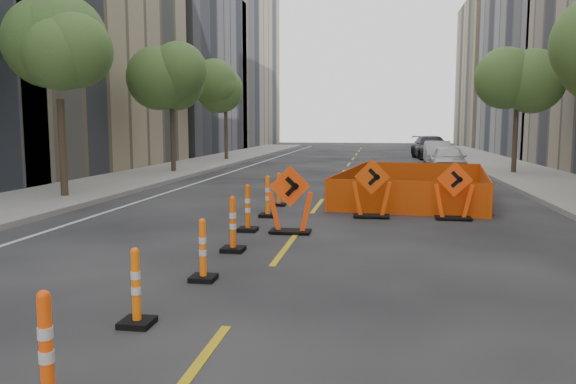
% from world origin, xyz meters
% --- Properties ---
extents(ground_plane, '(140.00, 140.00, 0.00)m').
position_xyz_m(ground_plane, '(0.00, 0.00, 0.00)').
color(ground_plane, black).
extents(sidewalk_left, '(4.00, 90.00, 0.15)m').
position_xyz_m(sidewalk_left, '(-9.00, 12.00, 0.07)').
color(sidewalk_left, gray).
rests_on(sidewalk_left, ground).
extents(bld_left_d, '(12.00, 16.00, 14.00)m').
position_xyz_m(bld_left_d, '(-17.00, 39.20, 7.00)').
color(bld_left_d, '#4C4C51').
rests_on(bld_left_d, ground).
extents(bld_left_e, '(12.00, 20.00, 20.00)m').
position_xyz_m(bld_left_e, '(-17.00, 55.60, 10.00)').
color(bld_left_e, gray).
rests_on(bld_left_e, ground).
extents(bld_right_e, '(12.00, 14.00, 16.00)m').
position_xyz_m(bld_right_e, '(17.00, 58.60, 8.00)').
color(bld_right_e, tan).
rests_on(bld_right_e, ground).
extents(tree_l_b, '(2.80, 2.80, 5.95)m').
position_xyz_m(tree_l_b, '(-8.40, 10.00, 4.53)').
color(tree_l_b, '#382B1E').
rests_on(tree_l_b, ground).
extents(tree_l_c, '(2.80, 2.80, 5.95)m').
position_xyz_m(tree_l_c, '(-8.40, 20.00, 4.53)').
color(tree_l_c, '#382B1E').
rests_on(tree_l_c, ground).
extents(tree_l_d, '(2.80, 2.80, 5.95)m').
position_xyz_m(tree_l_d, '(-8.40, 30.00, 4.53)').
color(tree_l_d, '#382B1E').
rests_on(tree_l_d, ground).
extents(tree_r_c, '(2.80, 2.80, 5.95)m').
position_xyz_m(tree_r_c, '(8.40, 22.00, 4.53)').
color(tree_r_c, '#382B1E').
rests_on(tree_r_c, ground).
extents(channelizer_1, '(0.43, 0.43, 1.08)m').
position_xyz_m(channelizer_1, '(-0.99, -2.71, 0.54)').
color(channelizer_1, '#FF4A0A').
rests_on(channelizer_1, ground).
extents(channelizer_2, '(0.39, 0.39, 0.99)m').
position_xyz_m(channelizer_2, '(-1.11, -0.63, 0.50)').
color(channelizer_2, '#F8620A').
rests_on(channelizer_2, ground).
extents(channelizer_3, '(0.40, 0.40, 1.01)m').
position_xyz_m(channelizer_3, '(-0.92, 1.45, 0.50)').
color(channelizer_3, '#FF630A').
rests_on(channelizer_3, ground).
extents(channelizer_4, '(0.44, 0.44, 1.11)m').
position_xyz_m(channelizer_4, '(-0.98, 3.54, 0.55)').
color(channelizer_4, '#E85409').
rests_on(channelizer_4, ground).
extents(channelizer_5, '(0.44, 0.44, 1.11)m').
position_xyz_m(channelizer_5, '(-1.17, 5.62, 0.55)').
color(channelizer_5, '#D95009').
rests_on(channelizer_5, ground).
extents(channelizer_6, '(0.44, 0.44, 1.12)m').
position_xyz_m(channelizer_6, '(-1.11, 7.71, 0.56)').
color(channelizer_6, '#FF640A').
rests_on(channelizer_6, ground).
extents(channelizer_7, '(0.40, 0.40, 1.03)m').
position_xyz_m(channelizer_7, '(-1.18, 9.79, 0.51)').
color(channelizer_7, '#FF5C0A').
rests_on(channelizer_7, ground).
extents(channelizer_8, '(0.40, 0.40, 1.03)m').
position_xyz_m(channelizer_8, '(-1.10, 11.88, 0.51)').
color(channelizer_8, '#DC5709').
rests_on(channelizer_8, ground).
extents(chevron_sign_left, '(1.18, 0.93, 1.56)m').
position_xyz_m(chevron_sign_left, '(-0.16, 5.56, 0.78)').
color(chevron_sign_left, '#FD420A').
rests_on(chevron_sign_left, ground).
extents(chevron_sign_center, '(1.13, 0.79, 1.57)m').
position_xyz_m(chevron_sign_center, '(1.66, 8.04, 0.79)').
color(chevron_sign_center, '#D54108').
rests_on(chevron_sign_center, ground).
extents(chevron_sign_right, '(1.16, 0.90, 1.53)m').
position_xyz_m(chevron_sign_right, '(3.78, 8.05, 0.76)').
color(chevron_sign_right, '#F3400A').
rests_on(chevron_sign_right, ground).
extents(safety_fence, '(5.40, 8.10, 0.95)m').
position_xyz_m(safety_fence, '(3.05, 12.35, 0.47)').
color(safety_fence, '#D5540B').
rests_on(safety_fence, ground).
extents(parked_car_near, '(1.88, 4.25, 1.42)m').
position_xyz_m(parked_car_near, '(5.35, 22.57, 0.71)').
color(parked_car_near, silver).
rests_on(parked_car_near, ground).
extents(parked_car_mid, '(1.60, 4.39, 1.44)m').
position_xyz_m(parked_car_mid, '(5.48, 29.29, 0.72)').
color(parked_car_mid, '#B2B1B7').
rests_on(parked_car_mid, ground).
extents(parked_car_far, '(2.82, 5.87, 1.65)m').
position_xyz_m(parked_car_far, '(5.57, 34.91, 0.82)').
color(parked_car_far, black).
rests_on(parked_car_far, ground).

